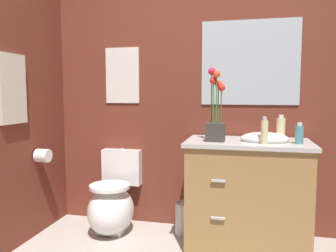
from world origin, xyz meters
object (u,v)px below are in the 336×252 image
Objects in this scene: soap_bottle at (281,129)px; toilet_paper_roll at (43,156)px; toilet at (113,204)px; wall_mirror at (250,63)px; vanity_cabinet at (247,192)px; wall_poster at (122,76)px; flower_vase at (216,119)px; hanging_towel at (13,89)px; trash_bin at (186,218)px; lotion_bottle at (264,132)px; hand_wash_bottle at (299,134)px.

toilet_paper_roll is (-1.90, -0.25, -0.24)m from soap_bottle.
wall_mirror reaches higher than toilet.
vanity_cabinet is 1.49m from wall_poster.
toilet is 1.15m from wall_poster.
flower_vase is 1.53m from hanging_towel.
soap_bottle reaches higher than trash_bin.
soap_bottle is 0.25× the size of wall_mirror.
soap_bottle is at bearing 17.57° from flower_vase.
hanging_towel is at bearing -155.32° from trash_bin.
lotion_bottle is at bearing -10.86° from flower_vase.
vanity_cabinet is at bearing -14.60° from wall_poster.
wall_mirror is (-0.00, 0.29, 1.02)m from vanity_cabinet.
wall_poster reaches higher than hand_wash_bottle.
vanity_cabinet reaches higher than hand_wash_bottle.
toilet is at bearing 38.27° from hanging_towel.
wall_poster is (-1.37, 0.21, 0.43)m from soap_bottle.
wall_mirror is at bearing 138.49° from soap_bottle.
trash_bin is at bearing 8.42° from toilet.
wall_poster is (-1.24, 0.44, 0.43)m from lotion_bottle.
flower_vase reaches higher than trash_bin.
wall_mirror reaches higher than lotion_bottle.
lotion_bottle is at bearing -52.82° from vanity_cabinet.
vanity_cabinet is 0.60m from hand_wash_bottle.
soap_bottle is at bearing -41.51° from wall_mirror.
lotion_bottle is (0.11, -0.14, 0.49)m from vanity_cabinet.
wall_mirror reaches higher than flower_vase.
hanging_towel is at bearing -101.57° from toilet_paper_roll.
wall_mirror reaches higher than trash_bin.
hand_wash_bottle is at bearing -56.11° from soap_bottle.
flower_vase is (0.88, -0.10, 0.76)m from toilet.
wall_mirror is (0.24, 0.37, 0.45)m from flower_vase.
wall_mirror reaches higher than hanging_towel.
trash_bin is at bearing -15.70° from wall_poster.
wall_poster is 1.13m from wall_mirror.
wall_mirror reaches higher than soap_bottle.
hanging_towel is 0.61m from toilet_paper_roll.
soap_bottle is 1.93m from toilet_paper_roll.
wall_mirror reaches higher than toilet_paper_roll.
hanging_towel reaches higher than soap_bottle.
hanging_towel is (-1.96, -0.52, 0.30)m from soap_bottle.
toilet is 4.47× the size of hand_wash_bottle.
lotion_bottle is at bearing -19.44° from wall_poster.
trash_bin is 1.38m from wall_poster.
vanity_cabinet reaches higher than trash_bin.
vanity_cabinet is at bearing 127.18° from lotion_bottle.
hanging_towel reaches higher than trash_bin.
hand_wash_bottle is at bearing 9.65° from hanging_towel.
wall_mirror is at bearing 13.37° from toilet.
wall_poster is at bearing 51.18° from hanging_towel.
lotion_bottle reaches higher than toilet.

